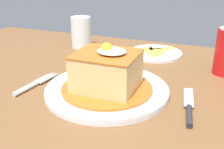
# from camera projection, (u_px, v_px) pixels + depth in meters

# --- Properties ---
(dining_table) EXTENTS (1.35, 0.87, 0.76)m
(dining_table) POSITION_uv_depth(u_px,v_px,m) (113.00, 125.00, 0.73)
(dining_table) COLOR brown
(dining_table) RESTS_ON ground_plane
(main_plate) EXTENTS (0.28, 0.28, 0.02)m
(main_plate) POSITION_uv_depth(u_px,v_px,m) (109.00, 90.00, 0.65)
(main_plate) COLOR white
(main_plate) RESTS_ON dining_table
(sandwich_meal) EXTENTS (0.21, 0.21, 0.11)m
(sandwich_meal) POSITION_uv_depth(u_px,v_px,m) (109.00, 73.00, 0.64)
(sandwich_meal) COLOR #B75B1E
(sandwich_meal) RESTS_ON main_plate
(fork) EXTENTS (0.03, 0.14, 0.01)m
(fork) POSITION_uv_depth(u_px,v_px,m) (32.00, 85.00, 0.69)
(fork) COLOR silver
(fork) RESTS_ON dining_table
(knife) EXTENTS (0.04, 0.17, 0.01)m
(knife) POSITION_uv_depth(u_px,v_px,m) (189.00, 110.00, 0.57)
(knife) COLOR #262628
(knife) RESTS_ON dining_table
(drinking_glass) EXTENTS (0.07, 0.07, 0.10)m
(drinking_glass) POSITION_uv_depth(u_px,v_px,m) (81.00, 34.00, 0.98)
(drinking_glass) COLOR gold
(drinking_glass) RESTS_ON dining_table
(side_plate_fries) EXTENTS (0.17, 0.17, 0.02)m
(side_plate_fries) POSITION_uv_depth(u_px,v_px,m) (155.00, 53.00, 0.92)
(side_plate_fries) COLOR white
(side_plate_fries) RESTS_ON dining_table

